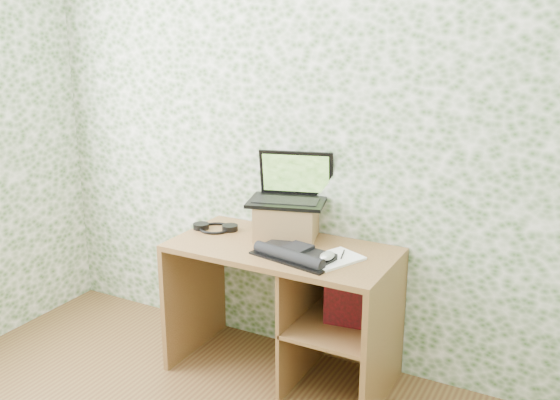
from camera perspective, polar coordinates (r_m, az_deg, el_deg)
The scene contains 10 objects.
wall_back at distance 3.43m, azimuth 2.64°, elevation 5.95°, with size 3.50×3.50×0.00m, color white.
desk at distance 3.41m, azimuth 1.60°, elevation -8.60°, with size 1.20×0.60×0.75m.
riser at distance 3.42m, azimuth 0.62°, elevation -1.89°, with size 0.32×0.27×0.19m, color olive.
laptop at distance 3.41m, azimuth 0.97°, elevation 0.90°, with size 0.47×0.40×0.27m.
keyboard at distance 3.16m, azimuth 1.26°, elevation -4.94°, with size 0.46×0.31×0.06m.
headphones at distance 3.59m, azimuth -5.92°, elevation -2.53°, with size 0.25×0.24×0.03m.
notepad at distance 3.14m, azimuth 4.89°, elevation -5.41°, with size 0.20×0.28×0.01m, color white.
mouse at distance 3.09m, azimuth 4.33°, elevation -5.32°, with size 0.07×0.11×0.04m, color silver.
pen at distance 3.18m, azimuth 5.75°, elevation -4.96°, with size 0.01×0.01×0.12m, color black.
red_box at distance 3.25m, azimuth 6.26°, elevation -8.97°, with size 0.24×0.08×0.29m, color maroon.
Camera 1 is at (1.45, -1.30, 1.92)m, focal length 40.00 mm.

